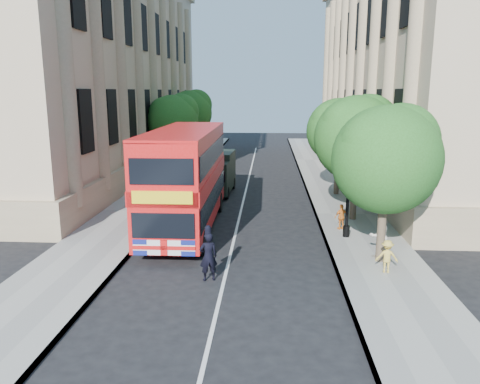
% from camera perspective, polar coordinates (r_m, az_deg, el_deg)
% --- Properties ---
extents(ground, '(120.00, 120.00, 0.00)m').
position_cam_1_polar(ground, '(15.76, -2.30, -12.14)').
color(ground, black).
rests_on(ground, ground).
extents(pavement_right, '(3.50, 80.00, 0.12)m').
position_cam_1_polar(pavement_right, '(25.47, 13.05, -2.74)').
color(pavement_right, gray).
rests_on(pavement_right, ground).
extents(pavement_left, '(3.50, 80.00, 0.12)m').
position_cam_1_polar(pavement_left, '(26.14, -12.68, -2.33)').
color(pavement_left, gray).
rests_on(pavement_left, ground).
extents(building_right, '(12.00, 38.00, 18.00)m').
position_cam_1_polar(building_right, '(40.28, 22.11, 14.93)').
color(building_right, tan).
rests_on(building_right, ground).
extents(building_left, '(12.00, 38.00, 18.00)m').
position_cam_1_polar(building_left, '(41.30, -18.87, 15.07)').
color(building_left, tan).
rests_on(building_left, ground).
extents(tree_right_near, '(4.00, 4.00, 6.08)m').
position_cam_1_polar(tree_right_near, '(17.99, 17.53, 4.47)').
color(tree_right_near, '#473828').
rests_on(tree_right_near, ground).
extents(tree_right_mid, '(4.20, 4.20, 6.37)m').
position_cam_1_polar(tree_right_mid, '(23.80, 14.15, 6.91)').
color(tree_right_mid, '#473828').
rests_on(tree_right_mid, ground).
extents(tree_right_far, '(4.00, 4.00, 6.15)m').
position_cam_1_polar(tree_right_far, '(29.71, 12.06, 7.75)').
color(tree_right_far, '#473828').
rests_on(tree_right_far, ground).
extents(tree_left_far, '(4.00, 4.00, 6.30)m').
position_cam_1_polar(tree_left_far, '(37.13, -8.14, 8.94)').
color(tree_left_far, '#473828').
rests_on(tree_left_far, ground).
extents(tree_left_back, '(4.20, 4.20, 6.65)m').
position_cam_1_polar(tree_left_back, '(44.97, -6.08, 9.88)').
color(tree_left_back, '#473828').
rests_on(tree_left_back, ground).
extents(lamp_post, '(0.32, 0.32, 5.16)m').
position_cam_1_polar(lamp_post, '(20.96, 13.09, 0.94)').
color(lamp_post, black).
rests_on(lamp_post, pavement_right).
extents(double_decker_bus, '(2.79, 10.17, 4.68)m').
position_cam_1_polar(double_decker_bus, '(22.07, -6.64, 1.94)').
color(double_decker_bus, red).
rests_on(double_decker_bus, ground).
extents(box_van, '(2.09, 4.68, 2.63)m').
position_cam_1_polar(box_van, '(30.04, -2.82, 2.22)').
color(box_van, black).
rests_on(box_van, ground).
extents(police_constable, '(0.74, 0.60, 1.74)m').
position_cam_1_polar(police_constable, '(16.41, -3.88, -7.86)').
color(police_constable, black).
rests_on(police_constable, ground).
extents(woman_pedestrian, '(0.99, 0.87, 1.71)m').
position_cam_1_polar(woman_pedestrian, '(19.09, 16.59, -5.12)').
color(woman_pedestrian, beige).
rests_on(woman_pedestrian, pavement_right).
extents(child_a, '(0.77, 0.55, 1.21)m').
position_cam_1_polar(child_a, '(22.44, 12.26, -2.97)').
color(child_a, orange).
rests_on(child_a, pavement_right).
extents(child_b, '(0.82, 0.54, 1.20)m').
position_cam_1_polar(child_b, '(17.64, 17.48, -7.48)').
color(child_b, gold).
rests_on(child_b, pavement_right).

